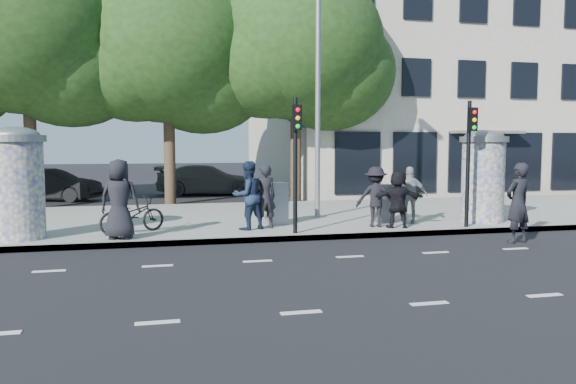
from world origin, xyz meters
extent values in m
plane|color=black|center=(0.00, 0.00, 0.00)|extent=(120.00, 120.00, 0.00)
cube|color=gray|center=(0.00, 7.50, 0.07)|extent=(40.00, 8.00, 0.15)
cube|color=slate|center=(0.00, 3.55, 0.07)|extent=(40.00, 0.10, 0.16)
cube|color=silver|center=(0.00, -2.20, 0.00)|extent=(32.00, 0.12, 0.01)
cube|color=silver|center=(0.00, 1.40, 0.00)|extent=(32.00, 0.12, 0.01)
cylinder|color=beige|center=(-7.20, 4.50, 1.30)|extent=(1.20, 1.20, 2.30)
cylinder|color=slate|center=(-7.20, 4.50, 2.53)|extent=(1.36, 1.36, 0.16)
ellipsoid|color=slate|center=(-7.20, 4.50, 2.61)|extent=(1.10, 1.10, 0.38)
cylinder|color=beige|center=(5.20, 4.70, 1.30)|extent=(1.20, 1.20, 2.30)
cylinder|color=slate|center=(5.20, 4.70, 2.53)|extent=(1.36, 1.36, 0.16)
ellipsoid|color=slate|center=(5.20, 4.70, 2.61)|extent=(1.10, 1.10, 0.38)
cylinder|color=black|center=(-0.60, 3.85, 1.85)|extent=(0.11, 0.11, 3.40)
cube|color=black|center=(-0.60, 3.67, 3.05)|extent=(0.22, 0.14, 0.62)
cylinder|color=black|center=(4.20, 3.85, 1.85)|extent=(0.11, 0.11, 3.40)
cube|color=black|center=(4.20, 3.67, 3.05)|extent=(0.22, 0.14, 0.62)
cylinder|color=slate|center=(0.80, 6.70, 4.15)|extent=(0.16, 0.16, 8.00)
cylinder|color=#38281C|center=(-8.50, 12.50, 2.36)|extent=(0.44, 0.44, 4.73)
ellipsoid|color=#1C3111|center=(-8.50, 12.50, 6.51)|extent=(7.20, 7.20, 6.12)
cylinder|color=#38281C|center=(-3.50, 12.70, 2.21)|extent=(0.44, 0.44, 4.41)
ellipsoid|color=#1C3111|center=(-3.50, 12.70, 6.08)|extent=(6.80, 6.80, 5.78)
cylinder|color=#38281C|center=(1.50, 12.30, 2.29)|extent=(0.44, 0.44, 4.59)
ellipsoid|color=#1C3111|center=(1.50, 12.30, 6.32)|extent=(7.00, 7.00, 5.95)
cube|color=#ACA090|center=(12.00, 20.00, 6.00)|extent=(20.00, 15.00, 12.00)
cube|color=black|center=(12.00, 12.45, 1.60)|extent=(18.00, 0.10, 2.60)
cube|color=#59544C|center=(10.00, 12.10, 2.90)|extent=(3.20, 0.90, 0.12)
cube|color=#194C8C|center=(2.50, 12.45, 3.20)|extent=(1.60, 0.06, 0.30)
imported|color=black|center=(-4.85, 3.93, 1.10)|extent=(1.04, 0.79, 1.90)
imported|color=black|center=(-1.20, 4.82, 1.00)|extent=(0.67, 0.48, 1.70)
imported|color=#192540|center=(-1.67, 4.72, 1.05)|extent=(1.08, 0.98, 1.80)
imported|color=black|center=(1.80, 4.44, 0.97)|extent=(1.19, 0.88, 1.64)
imported|color=gray|center=(2.97, 4.77, 0.96)|extent=(1.08, 0.83, 1.62)
imported|color=black|center=(2.30, 4.12, 0.93)|extent=(1.52, 0.80, 1.55)
imported|color=black|center=(4.53, 2.11, 0.98)|extent=(0.81, 0.63, 1.95)
imported|color=black|center=(-4.61, 4.82, 0.60)|extent=(1.33, 1.81, 0.91)
cube|color=gray|center=(-0.74, 5.47, 0.74)|extent=(0.66, 0.56, 1.17)
cube|color=#5E5F62|center=(2.37, 5.23, 0.69)|extent=(0.61, 0.51, 1.09)
imported|color=black|center=(-8.35, 15.31, 0.67)|extent=(2.62, 4.30, 1.34)
imported|color=#53555B|center=(-1.69, 16.78, 0.69)|extent=(2.52, 4.99, 1.39)
camera|label=1|loc=(-3.95, -9.79, 2.41)|focal=35.00mm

